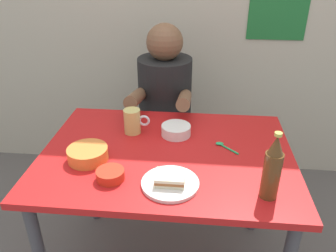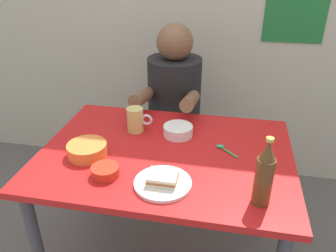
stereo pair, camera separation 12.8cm
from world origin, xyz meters
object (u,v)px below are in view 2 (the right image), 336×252
(plate_orange, at_px, (163,183))
(beer_bottle, at_px, (264,175))
(dining_table, at_px, (166,169))
(sandwich, at_px, (163,178))
(person_seated, at_px, (174,92))
(soup_bowl_orange, at_px, (87,149))
(stool, at_px, (174,150))
(beer_mug, at_px, (136,120))

(plate_orange, relative_size, beer_bottle, 0.84)
(beer_bottle, bearing_deg, plate_orange, 175.46)
(dining_table, relative_size, sandwich, 10.00)
(person_seated, distance_m, soup_bowl_orange, 0.76)
(plate_orange, bearing_deg, stool, 97.40)
(dining_table, height_order, sandwich, sandwich)
(beer_mug, distance_m, soup_bowl_orange, 0.29)
(dining_table, xyz_separation_m, soup_bowl_orange, (-0.33, -0.10, 0.12))
(dining_table, bearing_deg, sandwich, -81.21)
(beer_mug, height_order, soup_bowl_orange, beer_mug)
(stool, relative_size, beer_mug, 3.57)
(person_seated, xyz_separation_m, beer_mug, (-0.10, -0.46, 0.03))
(dining_table, height_order, stool, dining_table)
(stool, distance_m, sandwich, 0.97)
(stool, bearing_deg, beer_mug, -102.41)
(beer_bottle, bearing_deg, dining_table, 146.20)
(soup_bowl_orange, bearing_deg, beer_bottle, -13.07)
(dining_table, distance_m, plate_orange, 0.26)
(plate_orange, distance_m, sandwich, 0.02)
(sandwich, bearing_deg, beer_bottle, -4.54)
(person_seated, bearing_deg, beer_mug, -102.70)
(plate_orange, height_order, beer_mug, beer_mug)
(stool, relative_size, sandwich, 4.09)
(dining_table, distance_m, soup_bowl_orange, 0.36)
(dining_table, relative_size, beer_mug, 8.73)
(plate_orange, xyz_separation_m, soup_bowl_orange, (-0.36, 0.14, 0.02))
(sandwich, distance_m, soup_bowl_orange, 0.39)
(beer_bottle, bearing_deg, stool, 117.74)
(stool, relative_size, soup_bowl_orange, 2.65)
(stool, distance_m, plate_orange, 0.96)
(stool, distance_m, person_seated, 0.42)
(plate_orange, distance_m, soup_bowl_orange, 0.39)
(beer_bottle, xyz_separation_m, soup_bowl_orange, (-0.72, 0.17, -0.09))
(person_seated, distance_m, beer_mug, 0.48)
(sandwich, height_order, beer_mug, beer_mug)
(sandwich, xyz_separation_m, soup_bowl_orange, (-0.36, 0.14, -0.00))
(dining_table, relative_size, stool, 2.44)
(stool, height_order, person_seated, person_seated)
(stool, height_order, beer_mug, beer_mug)
(plate_orange, relative_size, sandwich, 2.00)
(plate_orange, bearing_deg, person_seated, 97.49)
(plate_orange, height_order, beer_bottle, beer_bottle)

